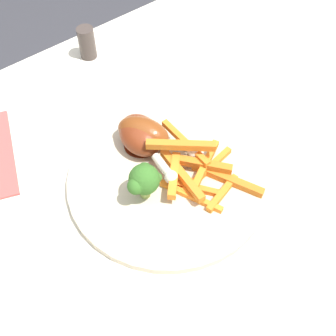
# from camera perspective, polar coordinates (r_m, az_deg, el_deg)

# --- Properties ---
(ground_plane) EXTENTS (6.00, 6.00, 0.00)m
(ground_plane) POSITION_cam_1_polar(r_m,az_deg,el_deg) (1.33, -1.10, -20.05)
(ground_plane) COLOR #333338
(dining_table) EXTENTS (1.23, 0.71, 0.74)m
(dining_table) POSITION_cam_1_polar(r_m,az_deg,el_deg) (0.75, -1.85, -6.08)
(dining_table) COLOR silver
(dining_table) RESTS_ON ground_plane
(dinner_plate) EXTENTS (0.29, 0.29, 0.01)m
(dinner_plate) POSITION_cam_1_polar(r_m,az_deg,el_deg) (0.65, -0.00, -1.37)
(dinner_plate) COLOR beige
(dinner_plate) RESTS_ON dining_table
(broccoli_floret_front) EXTENTS (0.05, 0.04, 0.06)m
(broccoli_floret_front) POSITION_cam_1_polar(r_m,az_deg,el_deg) (0.60, -3.09, -1.51)
(broccoli_floret_front) COLOR #8EA74E
(broccoli_floret_front) RESTS_ON dinner_plate
(carrot_fries_pile) EXTENTS (0.13, 0.18, 0.05)m
(carrot_fries_pile) POSITION_cam_1_polar(r_m,az_deg,el_deg) (0.64, 3.69, -0.22)
(carrot_fries_pile) COLOR orange
(carrot_fries_pile) RESTS_ON dinner_plate
(chicken_drumstick_near) EXTENTS (0.09, 0.13, 0.05)m
(chicken_drumstick_near) POSITION_cam_1_polar(r_m,az_deg,el_deg) (0.67, -2.79, 4.26)
(chicken_drumstick_near) COLOR #57230D
(chicken_drumstick_near) RESTS_ON dinner_plate
(chicken_drumstick_far) EXTENTS (0.07, 0.14, 0.04)m
(chicken_drumstick_far) POSITION_cam_1_polar(r_m,az_deg,el_deg) (0.66, -3.29, 3.90)
(chicken_drumstick_far) COLOR #511A0C
(chicken_drumstick_far) RESTS_ON dinner_plate
(pepper_shaker) EXTENTS (0.03, 0.03, 0.06)m
(pepper_shaker) POSITION_cam_1_polar(r_m,az_deg,el_deg) (0.84, -10.19, 15.28)
(pepper_shaker) COLOR #423833
(pepper_shaker) RESTS_ON dining_table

